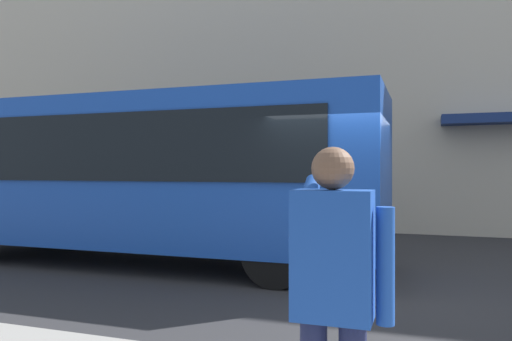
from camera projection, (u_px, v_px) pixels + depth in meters
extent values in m
plane|color=#2B2B2D|center=(360.00, 286.00, 7.32)|extent=(60.00, 60.00, 0.00)
cube|color=beige|center=(391.00, 17.00, 13.74)|extent=(28.00, 0.80, 12.00)
cube|color=#1947AD|center=(139.00, 171.00, 9.19)|extent=(9.00, 2.50, 2.60)
cube|color=black|center=(97.00, 147.00, 8.00)|extent=(7.60, 0.06, 1.10)
cylinder|color=black|center=(52.00, 224.00, 11.21)|extent=(1.00, 0.28, 1.00)
cylinder|color=black|center=(309.00, 235.00, 9.25)|extent=(1.00, 0.28, 1.00)
cylinder|color=black|center=(276.00, 254.00, 7.17)|extent=(1.00, 0.28, 1.00)
cube|color=#1E4CAD|center=(333.00, 255.00, 2.50)|extent=(0.40, 0.24, 0.66)
sphere|color=brown|center=(333.00, 168.00, 2.50)|extent=(0.22, 0.22, 0.22)
cylinder|color=#1E4CAD|center=(385.00, 266.00, 2.41)|extent=(0.09, 0.09, 0.58)
cylinder|color=#1E4CAD|center=(306.00, 208.00, 2.71)|extent=(0.09, 0.48, 0.37)
cube|color=black|center=(325.00, 172.00, 2.81)|extent=(0.07, 0.01, 0.14)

